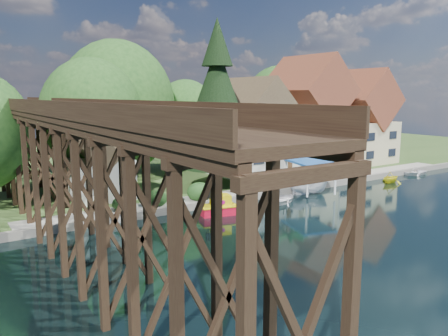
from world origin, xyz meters
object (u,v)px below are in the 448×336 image
at_px(trestle_bridge, 67,162).
at_px(flagpole, 343,139).
at_px(boat_canopy, 310,180).
at_px(boat_yellow, 391,177).
at_px(house_left, 252,134).
at_px(palm_tree, 291,133).
at_px(house_center, 307,120).
at_px(house_right, 357,123).
at_px(boat_white_a, 283,198).
at_px(shed, 98,161).
at_px(conifer, 217,108).
at_px(tugboat, 219,207).
at_px(boat_white_b, 417,171).

distance_m(trestle_bridge, flagpole, 32.89).
distance_m(boat_canopy, boat_yellow, 11.44).
xyz_separation_m(house_left, palm_tree, (1.79, -4.52, 0.42)).
relative_size(house_center, palm_tree, 2.40).
height_order(house_center, house_right, house_center).
bearing_deg(boat_white_a, boat_yellow, -109.25).
relative_size(trestle_bridge, shed, 5.63).
relative_size(shed, palm_tree, 1.35).
xyz_separation_m(trestle_bridge, palm_tree, (24.79, 6.31, 0.21)).
relative_size(house_left, boat_white_a, 2.97).
bearing_deg(trestle_bridge, house_center, 19.49).
relative_size(trestle_bridge, flagpole, 6.68).
bearing_deg(house_center, conifer, -165.83).
relative_size(tugboat, boat_white_a, 0.87).
xyz_separation_m(trestle_bridge, boat_yellow, (34.47, 0.65, -4.65)).
height_order(shed, boat_white_b, shed).
relative_size(house_left, shed, 1.40).
bearing_deg(shed, palm_tree, -8.66).
height_order(house_left, boat_white_b, house_left).
height_order(tugboat, boat_canopy, boat_canopy).
height_order(tugboat, boat_yellow, tugboat).
distance_m(conifer, tugboat, 11.20).
distance_m(trestle_bridge, house_center, 33.96).
height_order(boat_white_a, boat_canopy, boat_canopy).
xyz_separation_m(trestle_bridge, conifer, (16.13, 7.32, 2.96)).
relative_size(tugboat, boat_white_b, 0.89).
relative_size(trestle_bridge, house_left, 4.01).
distance_m(boat_white_a, boat_canopy, 4.54).
xyz_separation_m(house_center, house_right, (9.00, -0.50, -0.64)).
xyz_separation_m(house_left, house_center, (9.00, 0.50, 1.28)).
relative_size(trestle_bridge, house_right, 3.55).
relative_size(trestle_bridge, boat_white_a, 11.92).
height_order(trestle_bridge, shed, trestle_bridge).
bearing_deg(house_left, conifer, -152.95).
distance_m(trestle_bridge, tugboat, 12.67).
xyz_separation_m(shed, boat_canopy, (18.10, -7.67, -2.41)).
bearing_deg(boat_yellow, house_left, 46.40).
relative_size(conifer, palm_tree, 2.80).
height_order(shed, flagpole, shed).
height_order(house_center, boat_white_b, house_center).
xyz_separation_m(shed, boat_white_a, (13.79, -8.65, -3.44)).
height_order(house_right, tugboat, house_right).
distance_m(house_left, shed, 18.11).
bearing_deg(boat_canopy, boat_white_a, -167.20).
bearing_deg(boat_white_b, house_center, 56.33).
height_order(shed, palm_tree, shed).
bearing_deg(shed, boat_white_a, -32.10).
xyz_separation_m(house_right, palm_tree, (-16.21, -4.52, -0.22)).
bearing_deg(flagpole, boat_canopy, -156.21).
bearing_deg(house_center, boat_white_a, -141.13).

